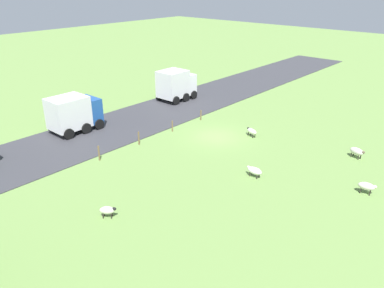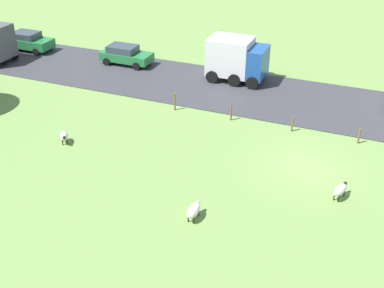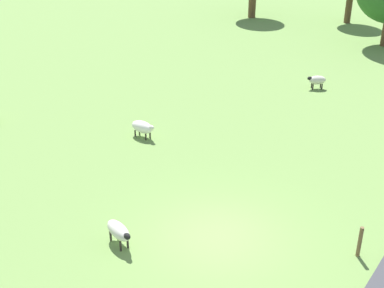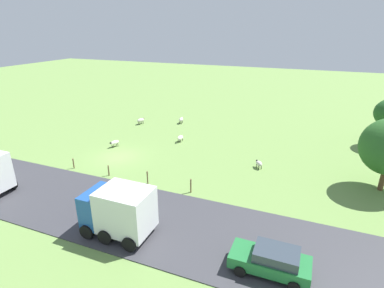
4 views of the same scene
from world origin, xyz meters
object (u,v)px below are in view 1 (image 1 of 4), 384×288
Objects in this scene: sheep_3 at (255,171)px; truck_1 at (74,113)px; sheep_2 at (357,151)px; sheep_1 at (252,131)px; sheep_4 at (108,210)px; sheep_0 at (367,186)px; truck_2 at (176,84)px.

sheep_3 is 0.27× the size of truck_1.
sheep_3 is at bearing 61.73° from sheep_2.
sheep_4 is at bearing 92.04° from sheep_1.
truck_2 reaches higher than sheep_0.
sheep_2 is at bearing -63.97° from sheep_0.
truck_1 is at bearing 89.04° from truck_2.
truck_2 is at bearing -56.17° from sheep_4.
sheep_4 is (-0.58, 16.24, -0.03)m from sheep_1.
sheep_3 is 10.69m from sheep_4.
sheep_0 is 0.91× the size of sheep_2.
sheep_3 is at bearing 23.22° from sheep_0.
truck_2 is at bearing -90.96° from truck_1.
truck_2 is (21.30, -1.78, 1.31)m from sheep_2.
sheep_4 is at bearing 123.83° from truck_2.
sheep_3 is at bearing -168.72° from truck_1.
truck_1 is 13.20m from truck_2.
sheep_2 is 24.39m from truck_1.
sheep_2 is at bearing -168.47° from sheep_1.
sheep_0 is 24.78m from truck_2.
sheep_0 is at bearing -156.78° from sheep_3.
truck_1 is (12.90, 9.66, 1.30)m from sheep_1.
truck_2 reaches higher than sheep_2.
sheep_3 is 17.62m from truck_1.
sheep_3 is (6.77, 2.90, -0.06)m from sheep_0.
truck_2 reaches higher than sheep_4.
sheep_1 is at bearing 11.53° from sheep_2.
truck_1 is at bearing 36.83° from sheep_1.
sheep_1 is 0.30× the size of truck_2.
truck_2 is (12.68, -3.54, 1.35)m from sheep_1.
sheep_4 is 23.85m from truck_2.
sheep_2 is 9.06m from sheep_3.
sheep_2 is at bearing -114.07° from sheep_4.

